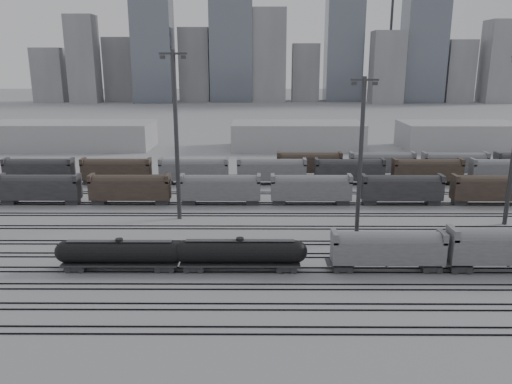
{
  "coord_description": "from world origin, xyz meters",
  "views": [
    {
      "loc": [
        -1.85,
        -58.62,
        26.04
      ],
      "look_at": [
        -2.29,
        25.72,
        4.0
      ],
      "focal_mm": 35.0,
      "sensor_mm": 36.0,
      "label": 1
    }
  ],
  "objects_px": {
    "tank_car_a": "(120,253)",
    "hopper_car_b": "(511,245)",
    "tank_car_b": "(240,253)",
    "light_mast_c": "(361,157)",
    "hopper_car_a": "(388,248)"
  },
  "relations": [
    {
      "from": "tank_car_a",
      "to": "tank_car_b",
      "type": "relative_size",
      "value": 0.97
    },
    {
      "from": "light_mast_c",
      "to": "hopper_car_b",
      "type": "bearing_deg",
      "value": -31.51
    },
    {
      "from": "tank_car_a",
      "to": "light_mast_c",
      "type": "xyz_separation_m",
      "value": [
        32.34,
        10.7,
        10.43
      ]
    },
    {
      "from": "hopper_car_b",
      "to": "light_mast_c",
      "type": "bearing_deg",
      "value": 148.49
    },
    {
      "from": "hopper_car_b",
      "to": "hopper_car_a",
      "type": "bearing_deg",
      "value": 180.0
    },
    {
      "from": "tank_car_a",
      "to": "light_mast_c",
      "type": "height_order",
      "value": "light_mast_c"
    },
    {
      "from": "tank_car_b",
      "to": "hopper_car_b",
      "type": "relative_size",
      "value": 1.09
    },
    {
      "from": "tank_car_b",
      "to": "hopper_car_b",
      "type": "xyz_separation_m",
      "value": [
        34.41,
        0.0,
        1.03
      ]
    },
    {
      "from": "light_mast_c",
      "to": "hopper_car_a",
      "type": "bearing_deg",
      "value": -80.23
    },
    {
      "from": "hopper_car_a",
      "to": "light_mast_c",
      "type": "height_order",
      "value": "light_mast_c"
    },
    {
      "from": "tank_car_b",
      "to": "light_mast_c",
      "type": "relative_size",
      "value": 0.71
    },
    {
      "from": "tank_car_a",
      "to": "hopper_car_b",
      "type": "height_order",
      "value": "hopper_car_b"
    },
    {
      "from": "tank_car_b",
      "to": "hopper_car_b",
      "type": "distance_m",
      "value": 34.43
    },
    {
      "from": "tank_car_b",
      "to": "light_mast_c",
      "type": "distance_m",
      "value": 22.57
    },
    {
      "from": "tank_car_a",
      "to": "hopper_car_b",
      "type": "xyz_separation_m",
      "value": [
        49.79,
        0.0,
        1.11
      ]
    }
  ]
}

